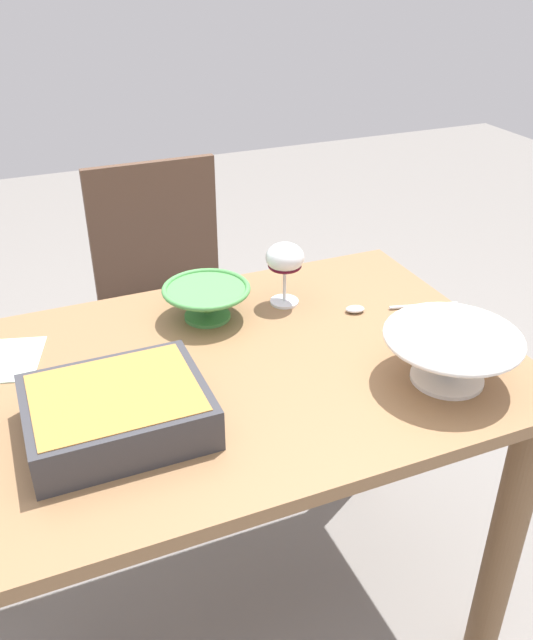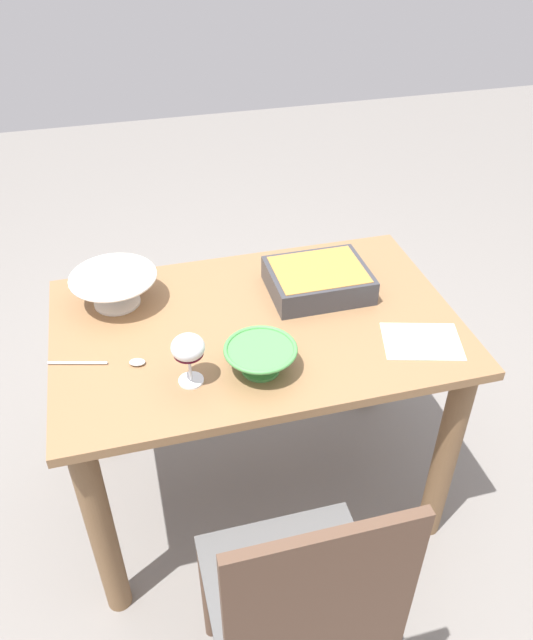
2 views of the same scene
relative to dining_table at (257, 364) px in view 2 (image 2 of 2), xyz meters
The scene contains 9 objects.
ground_plane 0.61m from the dining_table, ahead, with size 8.00×8.00×0.00m, color gray.
dining_table is the anchor object (origin of this frame).
chair 0.76m from the dining_table, 95.98° to the right, with size 0.42×0.39×0.95m.
wine_glass 0.41m from the dining_table, 138.26° to the right, with size 0.09×0.09×0.15m.
casserole_dish 0.33m from the dining_table, 26.03° to the left, with size 0.31×0.25×0.08m.
mixing_bowl 0.30m from the dining_table, 100.75° to the right, with size 0.20×0.20×0.08m.
small_bowl 0.50m from the dining_table, 152.25° to the left, with size 0.27×0.27×0.10m.
serving_spoon 0.46m from the dining_table, 168.59° to the right, with size 0.26×0.09×0.01m.
napkin 0.51m from the dining_table, 25.51° to the right, with size 0.22×0.17×0.00m, color #B2CCB7.
Camera 2 is at (-0.35, -1.44, 1.92)m, focal length 35.25 mm.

